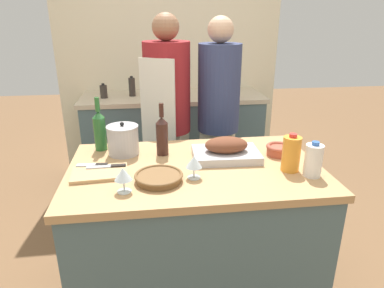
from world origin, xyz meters
name	(u,v)px	position (x,y,z in m)	size (l,w,h in m)	color
kitchen_island	(195,234)	(0.00, 0.00, 0.44)	(1.35, 0.83, 0.87)	#4C666B
back_counter	(174,139)	(0.00, 1.57, 0.46)	(1.74, 0.60, 0.91)	#4C666B
back_wall	(169,52)	(0.00, 1.92, 1.27)	(2.24, 0.10, 2.55)	beige
roasting_pan	(226,150)	(0.19, 0.08, 0.92)	(0.38, 0.26, 0.13)	#BCBCC1
wicker_basket	(159,177)	(-0.20, -0.16, 0.89)	(0.24, 0.24, 0.04)	brown
cutting_board	(100,173)	(-0.50, -0.04, 0.88)	(0.29, 0.21, 0.02)	tan
stock_pot	(123,140)	(-0.39, 0.23, 0.96)	(0.18, 0.18, 0.19)	#B7B7BC
mixing_bowl	(279,149)	(0.50, 0.09, 0.90)	(0.15, 0.15, 0.06)	#A84C38
juice_jug	(291,154)	(0.48, -0.12, 0.96)	(0.09, 0.09, 0.20)	orange
milk_jug	(313,160)	(0.57, -0.19, 0.95)	(0.09, 0.09, 0.18)	white
wine_bottle_green	(162,135)	(-0.16, 0.19, 0.99)	(0.07, 0.07, 0.30)	#381E19
wine_bottle_dark	(100,130)	(-0.53, 0.31, 1.00)	(0.07, 0.07, 0.32)	#28662D
wine_glass_left	(123,175)	(-0.36, -0.24, 0.96)	(0.08, 0.08, 0.12)	silver
wine_glass_right	(194,162)	(-0.02, -0.14, 0.95)	(0.08, 0.08, 0.12)	silver
knife_chef	(108,166)	(-0.46, 0.01, 0.89)	(0.20, 0.03, 0.01)	#B7B7BC
knife_paring	(93,165)	(-0.54, 0.04, 0.89)	(0.16, 0.04, 0.01)	#B7B7BC
condiment_bottle_tall	(104,91)	(-0.64, 1.54, 0.97)	(0.07, 0.07, 0.14)	#332D28
condiment_bottle_short	(132,87)	(-0.38, 1.59, 1.00)	(0.06, 0.06, 0.19)	#332D28
condiment_bottle_extra	(234,89)	(0.57, 1.46, 0.97)	(0.05, 0.05, 0.15)	maroon
person_cook_aproned	(168,116)	(-0.09, 0.85, 0.91)	(0.37, 0.39, 1.65)	beige
person_cook_guest	(218,115)	(0.30, 0.85, 0.91)	(0.32, 0.32, 1.63)	beige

